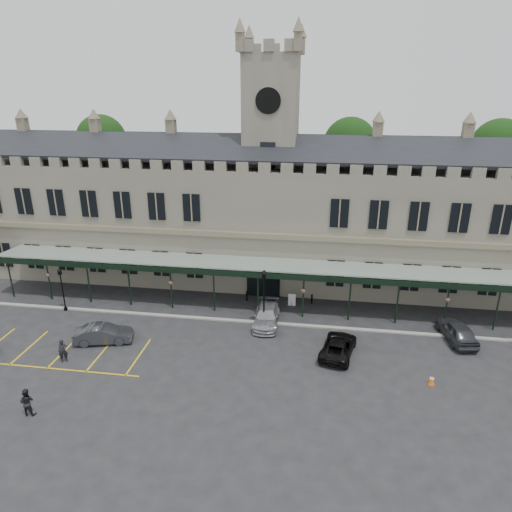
# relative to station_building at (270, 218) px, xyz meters

# --- Properties ---
(ground) EXTENTS (140.00, 140.00, 0.00)m
(ground) POSITION_rel_station_building_xyz_m (0.00, -15.91, -6.47)
(ground) COLOR black
(station_building) EXTENTS (60.00, 10.36, 17.30)m
(station_building) POSITION_rel_station_building_xyz_m (0.00, 0.00, 0.00)
(station_building) COLOR #666255
(station_building) RESTS_ON ground
(clock_tower) EXTENTS (5.60, 5.60, 24.80)m
(clock_tower) POSITION_rel_station_building_xyz_m (0.00, 0.09, 6.64)
(clock_tower) COLOR #666255
(clock_tower) RESTS_ON ground
(canopy) EXTENTS (50.00, 4.10, 4.30)m
(canopy) POSITION_rel_station_building_xyz_m (0.00, -8.45, -4.06)
(canopy) COLOR #8C9E93
(canopy) RESTS_ON ground
(kerb) EXTENTS (60.00, 0.40, 0.12)m
(kerb) POSITION_rel_station_building_xyz_m (0.00, -10.41, -6.41)
(kerb) COLOR gray
(kerb) RESTS_ON ground
(parking_markings) EXTENTS (16.00, 6.00, 0.01)m
(parking_markings) POSITION_rel_station_building_xyz_m (-14.00, -17.41, -6.47)
(parking_markings) COLOR gold
(parking_markings) RESTS_ON ground
(tree_behind_left) EXTENTS (6.00, 6.00, 16.00)m
(tree_behind_left) POSITION_rel_station_building_xyz_m (-22.00, 9.09, 6.35)
(tree_behind_left) COLOR #332314
(tree_behind_left) RESTS_ON ground
(tree_behind_mid) EXTENTS (6.00, 6.00, 16.00)m
(tree_behind_mid) POSITION_rel_station_building_xyz_m (8.00, 9.09, 6.35)
(tree_behind_mid) COLOR #332314
(tree_behind_mid) RESTS_ON ground
(tree_behind_right) EXTENTS (6.00, 6.00, 16.00)m
(tree_behind_right) POSITION_rel_station_building_xyz_m (24.00, 9.09, 6.35)
(tree_behind_right) COLOR #332314
(tree_behind_right) RESTS_ON ground
(lamp_post_left) EXTENTS (0.40, 0.40, 4.18)m
(lamp_post_left) POSITION_rel_station_building_xyz_m (-17.51, -10.63, -3.99)
(lamp_post_left) COLOR black
(lamp_post_left) RESTS_ON ground
(lamp_post_mid) EXTENTS (0.49, 0.49, 5.20)m
(lamp_post_mid) POSITION_rel_station_building_xyz_m (0.81, -10.80, -3.38)
(lamp_post_mid) COLOR black
(lamp_post_mid) RESTS_ON ground
(traffic_cone) EXTENTS (0.44, 0.44, 0.70)m
(traffic_cone) POSITION_rel_station_building_xyz_m (13.30, -17.21, -6.12)
(traffic_cone) COLOR #FE5E08
(traffic_cone) RESTS_ON ground
(sign_board) EXTENTS (0.69, 0.06, 1.19)m
(sign_board) POSITION_rel_station_building_xyz_m (2.90, -6.69, -5.89)
(sign_board) COLOR black
(sign_board) RESTS_ON ground
(bollard_left) EXTENTS (0.17, 0.17, 0.97)m
(bollard_left) POSITION_rel_station_building_xyz_m (-1.42, -6.25, -5.98)
(bollard_left) COLOR black
(bollard_left) RESTS_ON ground
(bollard_right) EXTENTS (0.16, 0.16, 0.91)m
(bollard_right) POSITION_rel_station_building_xyz_m (4.73, -5.97, -6.01)
(bollard_right) COLOR black
(bollard_right) RESTS_ON ground
(car_left_b) EXTENTS (4.79, 2.66, 1.50)m
(car_left_b) POSITION_rel_station_building_xyz_m (-11.50, -15.33, -5.72)
(car_left_b) COLOR #303236
(car_left_b) RESTS_ON ground
(car_taxi) EXTENTS (2.15, 5.08, 1.46)m
(car_taxi) POSITION_rel_station_building_xyz_m (1.00, -10.43, -5.74)
(car_taxi) COLOR gray
(car_taxi) RESTS_ON ground
(car_van) EXTENTS (3.23, 5.22, 1.35)m
(car_van) POSITION_rel_station_building_xyz_m (7.00, -14.29, -5.79)
(car_van) COLOR black
(car_van) RESTS_ON ground
(car_right_a) EXTENTS (2.69, 5.03, 1.63)m
(car_right_a) POSITION_rel_station_building_xyz_m (16.48, -10.83, -5.65)
(car_right_a) COLOR #303236
(car_right_a) RESTS_ON ground
(person_a) EXTENTS (0.80, 0.72, 1.83)m
(person_a) POSITION_rel_station_building_xyz_m (-13.20, -18.33, -5.55)
(person_a) COLOR black
(person_a) RESTS_ON ground
(person_b) EXTENTS (0.97, 0.79, 1.86)m
(person_b) POSITION_rel_station_building_xyz_m (-12.30, -24.06, -5.54)
(person_b) COLOR black
(person_b) RESTS_ON ground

